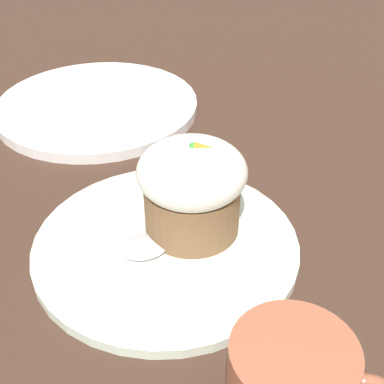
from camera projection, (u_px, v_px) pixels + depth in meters
The scene contains 5 objects.
ground_plane at pixel (166, 250), 0.51m from camera, with size 4.00×4.00×0.00m, color #3D281E.
dessert_plate at pixel (166, 246), 0.50m from camera, with size 0.25×0.25×0.01m.
carrot_cake at pixel (192, 187), 0.49m from camera, with size 0.10×0.10×0.10m.
spoon at pixel (134, 250), 0.49m from camera, with size 0.11×0.07×0.01m.
side_plate at pixel (97, 106), 0.73m from camera, with size 0.27×0.27×0.01m.
Camera 1 is at (0.05, -0.38, 0.34)m, focal length 50.00 mm.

